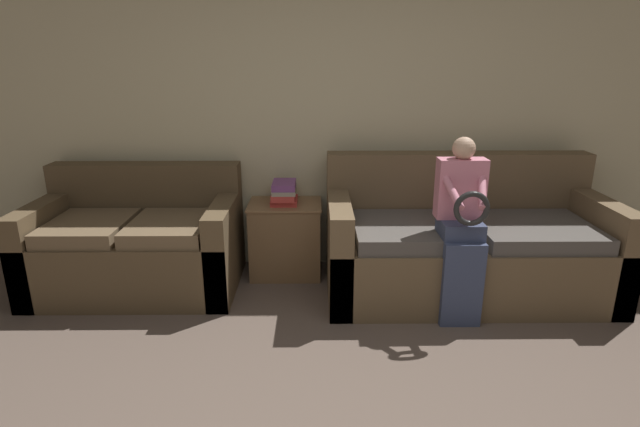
# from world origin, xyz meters

# --- Properties ---
(wall_back) EXTENTS (7.01, 0.06, 2.55)m
(wall_back) POSITION_xyz_m (0.00, 2.65, 1.27)
(wall_back) COLOR beige
(wall_back) RESTS_ON ground_plane
(couch_main) EXTENTS (2.09, 0.98, 1.02)m
(couch_main) POSITION_xyz_m (0.99, 2.07, 0.36)
(couch_main) COLOR brown
(couch_main) RESTS_ON ground_plane
(couch_side) EXTENTS (1.53, 0.91, 0.92)m
(couch_side) POSITION_xyz_m (-1.53, 2.16, 0.34)
(couch_side) COLOR brown
(couch_side) RESTS_ON ground_plane
(child_left_seated) EXTENTS (0.32, 0.37, 1.25)m
(child_left_seated) POSITION_xyz_m (0.82, 1.64, 0.68)
(child_left_seated) COLOR #384260
(child_left_seated) RESTS_ON ground_plane
(side_shelf) EXTENTS (0.59, 0.44, 0.61)m
(side_shelf) POSITION_xyz_m (-0.40, 2.38, 0.32)
(side_shelf) COLOR brown
(side_shelf) RESTS_ON ground_plane
(book_stack) EXTENTS (0.21, 0.31, 0.18)m
(book_stack) POSITION_xyz_m (-0.40, 2.38, 0.70)
(book_stack) COLOR #BC3833
(book_stack) RESTS_ON side_shelf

